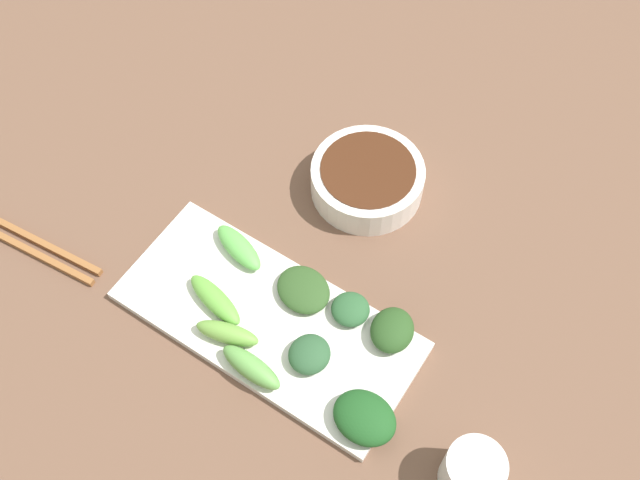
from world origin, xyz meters
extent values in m
cube|color=brown|center=(0.00, 0.00, 0.01)|extent=(2.10, 2.10, 0.02)
cylinder|color=silver|center=(-0.15, -0.02, 0.04)|extent=(0.15, 0.15, 0.04)
cylinder|color=#452313|center=(-0.15, -0.02, 0.05)|extent=(0.12, 0.12, 0.03)
cube|color=silver|center=(0.08, -0.02, 0.03)|extent=(0.16, 0.36, 0.01)
ellipsoid|color=#6BA040|center=(0.12, -0.04, 0.04)|extent=(0.04, 0.08, 0.02)
ellipsoid|color=#2B5830|center=(0.02, 0.06, 0.04)|extent=(0.05, 0.05, 0.02)
ellipsoid|color=#27491E|center=(0.02, 0.12, 0.05)|extent=(0.07, 0.06, 0.03)
ellipsoid|color=#5FB44E|center=(0.02, -0.10, 0.04)|extent=(0.05, 0.09, 0.02)
ellipsoid|color=#1C4D1E|center=(0.12, 0.14, 0.05)|extent=(0.06, 0.07, 0.03)
ellipsoid|color=#2E4E22|center=(0.03, 0.00, 0.04)|extent=(0.08, 0.08, 0.02)
ellipsoid|color=#2B5331|center=(0.09, 0.05, 0.04)|extent=(0.05, 0.05, 0.02)
ellipsoid|color=#609E49|center=(0.14, 0.01, 0.05)|extent=(0.03, 0.08, 0.03)
ellipsoid|color=#62A93D|center=(0.10, -0.08, 0.04)|extent=(0.05, 0.09, 0.02)
cube|color=#935C31|center=(0.15, -0.34, 0.02)|extent=(0.03, 0.23, 0.01)
cube|color=#935C31|center=(0.17, -0.34, 0.02)|extent=(0.03, 0.23, 0.01)
cylinder|color=silver|center=(0.11, 0.27, 0.05)|extent=(0.06, 0.06, 0.06)
camera|label=1|loc=(0.36, 0.24, 0.83)|focal=41.44mm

